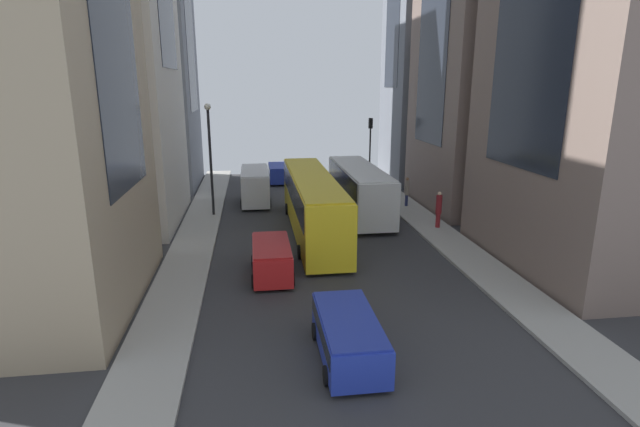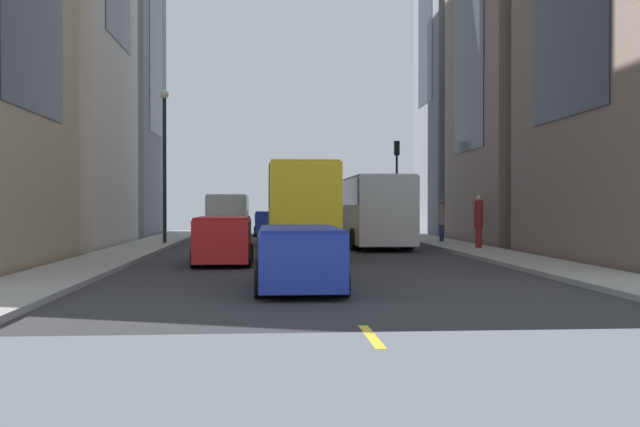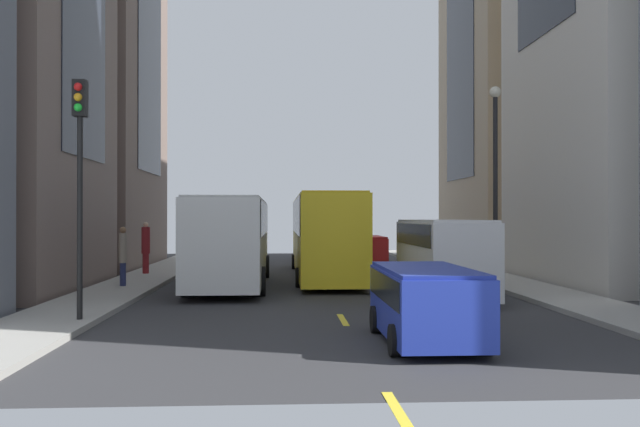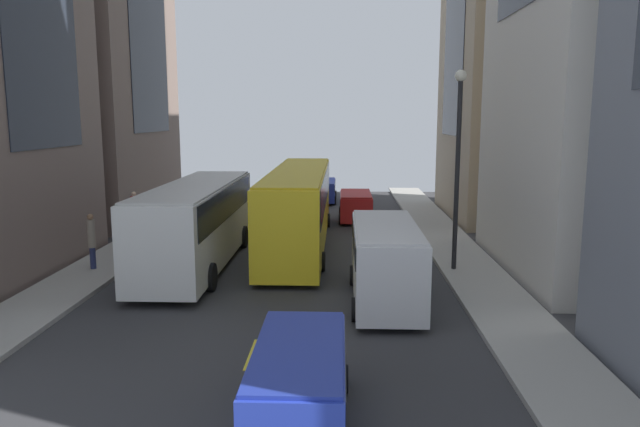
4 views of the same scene
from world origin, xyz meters
TOP-DOWN VIEW (x-y plane):
  - ground_plane at (0.00, 0.00)m, footprint 41.14×41.14m
  - sidewalk_west at (-7.36, 0.00)m, footprint 2.42×44.00m
  - sidewalk_east at (7.36, 0.00)m, footprint 2.42×44.00m
  - lane_stripe_1 at (0.00, -12.60)m, footprint 0.16×2.00m
  - lane_stripe_2 at (0.00, -4.20)m, footprint 0.16×2.00m
  - lane_stripe_3 at (0.00, 4.20)m, footprint 0.16×2.00m
  - lane_stripe_4 at (0.00, 12.60)m, footprint 0.16×2.00m
  - lane_stripe_5 at (0.00, 21.00)m, footprint 0.16×2.00m
  - building_west_2 at (-13.53, 7.62)m, footprint 9.62×11.59m
  - building_east_2 at (12.91, 9.05)m, footprint 8.36×10.81m
  - city_bus_white at (-3.53, -3.62)m, footprint 2.81×11.24m
  - streetcar_yellow at (0.29, 0.39)m, footprint 2.70×14.85m
  - delivery_van_white at (3.71, -8.09)m, footprint 2.25×6.18m
  - car_blue_0 at (0.84, 14.83)m, footprint 2.09×4.51m
  - car_red_1 at (3.09, 7.17)m, footprint 1.95×4.20m
  - car_blue_2 at (1.45, -15.97)m, footprint 1.97×4.35m
  - pedestrian_walking_far at (-7.39, -4.77)m, footprint 0.29×0.29m
  - pedestrian_crossing_mid at (-7.66, 0.87)m, footprint 0.38×0.38m
  - streetlamp_near at (6.65, -4.28)m, footprint 0.44×0.44m

SIDE VIEW (x-z plane):
  - ground_plane at x=0.00m, z-range 0.00..0.00m
  - lane_stripe_1 at x=0.00m, z-range 0.00..0.01m
  - lane_stripe_2 at x=0.00m, z-range 0.00..0.01m
  - lane_stripe_3 at x=0.00m, z-range 0.00..0.01m
  - lane_stripe_4 at x=0.00m, z-range 0.00..0.01m
  - lane_stripe_5 at x=0.00m, z-range 0.00..0.01m
  - sidewalk_west at x=-7.36m, z-range 0.00..0.15m
  - sidewalk_east at x=7.36m, z-range 0.00..0.15m
  - car_blue_0 at x=0.84m, z-range 0.14..1.65m
  - car_blue_2 at x=1.45m, z-range 0.14..1.74m
  - car_red_1 at x=3.09m, z-range 0.15..1.78m
  - pedestrian_walking_far at x=-7.39m, z-range 0.24..2.41m
  - pedestrian_crossing_mid at x=-7.66m, z-range 0.22..2.53m
  - delivery_van_white at x=3.71m, z-range 0.23..2.80m
  - city_bus_white at x=-3.53m, z-range 0.33..3.68m
  - streetcar_yellow at x=0.29m, z-range 0.33..3.92m
  - streetlamp_near at x=6.65m, z-range 0.96..8.53m
  - building_east_2 at x=12.91m, z-range 0.00..21.71m
  - building_west_2 at x=-13.53m, z-range 0.00..22.64m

